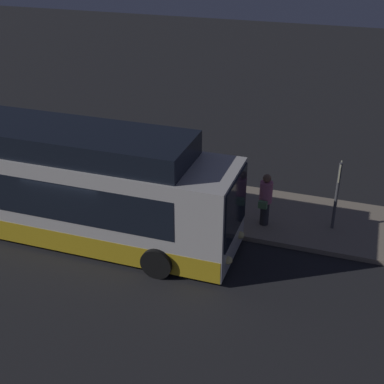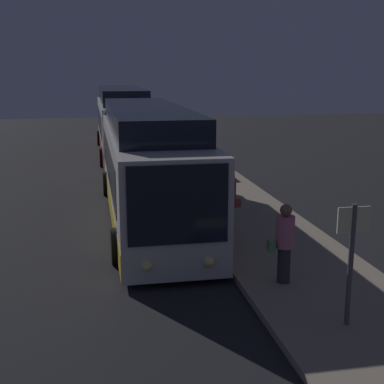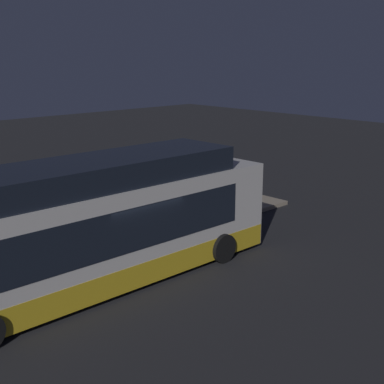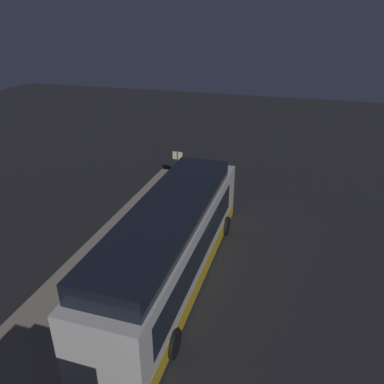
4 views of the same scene
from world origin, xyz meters
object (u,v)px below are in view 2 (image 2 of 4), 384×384
at_px(bus_second, 122,124).
at_px(suitcase, 213,215).
at_px(bus_lead, 148,169).
at_px(passenger_waiting, 231,198).
at_px(sign_post, 352,250).
at_px(trash_bin, 195,188).
at_px(passenger_boarding, 284,241).

distance_m(bus_second, suitcase, 16.47).
distance_m(bus_lead, passenger_waiting, 3.25).
height_order(bus_second, passenger_waiting, bus_second).
distance_m(sign_post, trash_bin, 10.81).
height_order(passenger_boarding, passenger_waiting, passenger_boarding).
xyz_separation_m(suitcase, sign_post, (6.82, 1.06, 1.12)).
bearing_deg(sign_post, bus_lead, -162.18).
bearing_deg(bus_lead, trash_bin, 135.56).
relative_size(bus_second, sign_post, 5.34).
distance_m(passenger_boarding, passenger_waiting, 4.25).
relative_size(passenger_boarding, trash_bin, 2.81).
relative_size(passenger_boarding, passenger_waiting, 1.04).
bearing_deg(bus_second, bus_lead, -0.00).
bearing_deg(trash_bin, sign_post, 4.61).
distance_m(suitcase, trash_bin, 3.90).
height_order(bus_lead, suitcase, bus_lead).
xyz_separation_m(bus_second, passenger_waiting, (16.72, 2.22, -0.60)).
bearing_deg(passenger_waiting, suitcase, -63.32).
relative_size(passenger_waiting, trash_bin, 2.69).
xyz_separation_m(passenger_boarding, sign_post, (2.19, 0.48, 0.50)).
height_order(passenger_boarding, suitcase, passenger_boarding).
distance_m(bus_second, passenger_boarding, 21.10).
height_order(bus_second, passenger_boarding, bus_second).
bearing_deg(passenger_boarding, bus_second, 10.75).
xyz_separation_m(bus_second, suitcase, (16.33, 1.75, -1.21)).
bearing_deg(trash_bin, passenger_waiting, 3.70).
bearing_deg(suitcase, passenger_boarding, 7.14).
bearing_deg(sign_post, passenger_boarding, -167.75).
bearing_deg(passenger_boarding, trash_bin, 7.01).
xyz_separation_m(sign_post, trash_bin, (-10.72, -0.86, -1.15)).
bearing_deg(suitcase, sign_post, 8.80).
bearing_deg(sign_post, passenger_waiting, -174.79).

